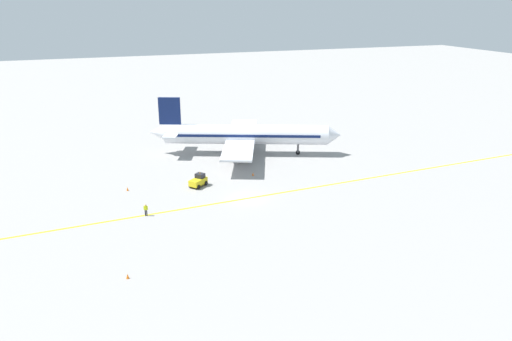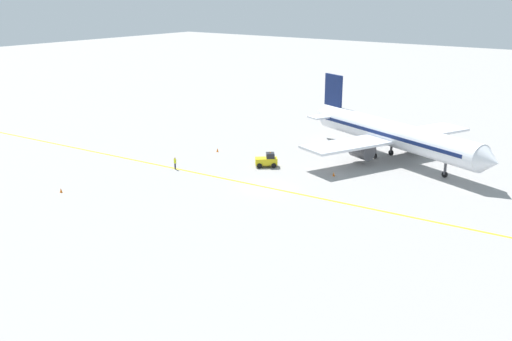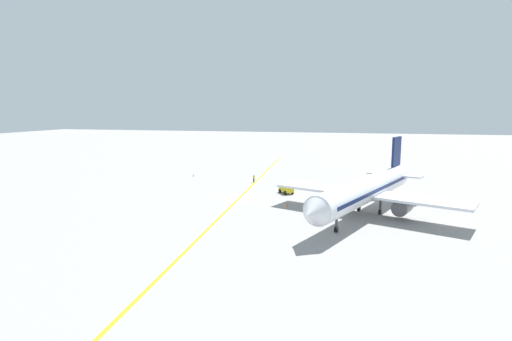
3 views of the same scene
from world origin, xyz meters
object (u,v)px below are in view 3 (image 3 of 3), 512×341
object	(u,v)px
traffic_cone_near_nose	(193,175)
traffic_cone_mid_apron	(304,182)
ground_crew_worker	(254,178)
airplane_at_gate	(366,190)
traffic_cone_by_wingtip	(287,205)
baggage_tug_white	(286,189)

from	to	relation	value
traffic_cone_near_nose	traffic_cone_mid_apron	size ratio (longest dim) A/B	1.00
ground_crew_worker	traffic_cone_mid_apron	world-z (taller)	ground_crew_worker
airplane_at_gate	traffic_cone_by_wingtip	world-z (taller)	airplane_at_gate
traffic_cone_near_nose	traffic_cone_by_wingtip	xyz separation A→B (m)	(-25.50, 22.98, 0.00)
baggage_tug_white	traffic_cone_mid_apron	bearing A→B (deg)	-100.14
traffic_cone_by_wingtip	ground_crew_worker	bearing A→B (deg)	-61.58
airplane_at_gate	ground_crew_worker	xyz separation A→B (m)	(22.10, -21.34, -2.80)
airplane_at_gate	baggage_tug_white	bearing A→B (deg)	-41.52
traffic_cone_mid_apron	airplane_at_gate	bearing A→B (deg)	117.42
baggage_tug_white	ground_crew_worker	bearing A→B (deg)	-47.61
baggage_tug_white	traffic_cone_by_wingtip	distance (m)	9.73
airplane_at_gate	ground_crew_worker	world-z (taller)	airplane_at_gate
baggage_tug_white	airplane_at_gate	bearing A→B (deg)	138.48
baggage_tug_white	traffic_cone_near_nose	bearing A→B (deg)	-29.45
airplane_at_gate	traffic_cone_mid_apron	size ratio (longest dim) A/B	61.93
baggage_tug_white	traffic_cone_mid_apron	distance (m)	10.75
airplane_at_gate	traffic_cone_mid_apron	world-z (taller)	airplane_at_gate
ground_crew_worker	airplane_at_gate	bearing A→B (deg)	135.99
traffic_cone_near_nose	airplane_at_gate	bearing A→B (deg)	145.73
airplane_at_gate	ground_crew_worker	size ratio (longest dim) A/B	20.27
baggage_tug_white	traffic_cone_near_nose	size ratio (longest dim) A/B	5.93
traffic_cone_near_nose	traffic_cone_mid_apron	xyz separation A→B (m)	(-25.67, 2.86, 0.00)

